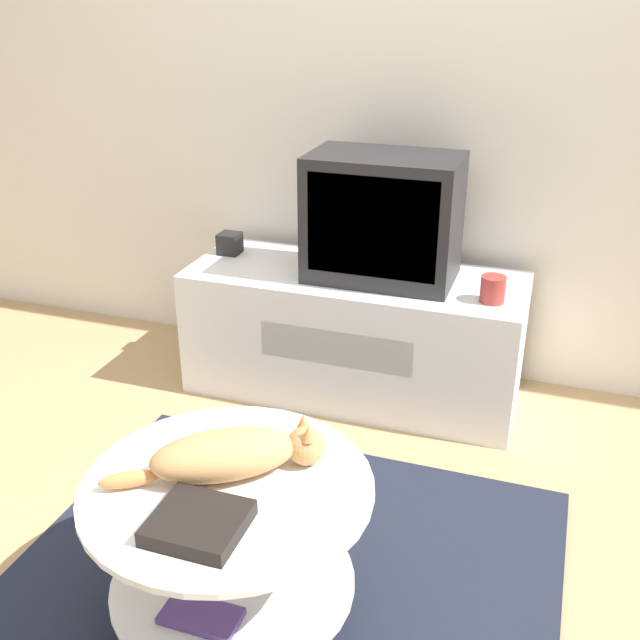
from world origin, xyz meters
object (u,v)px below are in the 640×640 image
at_px(speaker, 230,243).
at_px(tv, 383,218).
at_px(cat, 232,454).
at_px(dvd_box, 198,523).

bearing_deg(speaker, tv, -5.10).
relative_size(tv, cat, 1.14).
xyz_separation_m(tv, dvd_box, (-0.03, -1.47, -0.28)).
distance_m(tv, cat, 1.28).
bearing_deg(dvd_box, speaker, 112.62).
height_order(speaker, cat, speaker).
xyz_separation_m(tv, cat, (-0.05, -1.26, -0.25)).
bearing_deg(cat, dvd_box, -118.72).
height_order(tv, dvd_box, tv).
bearing_deg(dvd_box, cat, 94.28).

